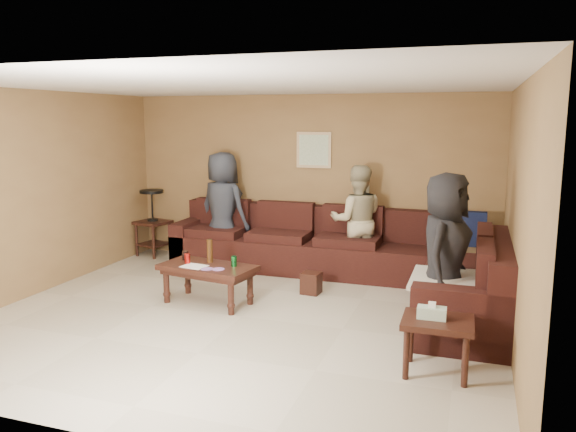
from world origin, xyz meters
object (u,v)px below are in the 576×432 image
Objects in this scene: side_table_right at (437,327)px; person_right at (445,254)px; end_table_left at (153,221)px; waste_bin at (311,283)px; person_left at (223,208)px; coffee_table at (208,271)px; person_middle at (357,221)px; sectional_sofa at (345,261)px.

side_table_right is 1.05m from person_right.
waste_bin is (2.94, -1.11, -0.41)m from end_table_left.
person_left is (-1.66, 1.00, 0.70)m from waste_bin.
end_table_left is 5.42m from side_table_right.
waste_bin is 2.07m from person_left.
person_left reaches higher than end_table_left.
person_left reaches higher than coffee_table.
waste_bin is at bearing 56.42° from person_middle.
sectional_sofa is at bearing -179.29° from person_left.
end_table_left is at bearing 79.97° from person_right.
person_left reaches higher than sectional_sofa.
side_table_right is (4.57, -2.91, -0.13)m from end_table_left.
coffee_table is at bearing 101.34° from person_right.
coffee_table is at bearing 125.20° from person_left.
person_left reaches higher than side_table_right.
side_table_right is 0.39× the size of person_right.
waste_bin is 1.95m from person_right.
sectional_sofa is at bearing 72.65° from person_middle.
coffee_table is 1.31m from waste_bin.
side_table_right is 0.41× the size of person_middle.
person_middle is at bearing 47.41° from person_right.
person_right reaches higher than coffee_table.
sectional_sofa is 4.44× the size of end_table_left.
side_table_right is at bearing 155.39° from person_left.
end_table_left reaches higher than coffee_table.
side_table_right is 2.45m from waste_bin.
coffee_table is at bearing -138.37° from sectional_sofa.
person_right is (1.62, -0.83, 0.69)m from waste_bin.
sectional_sofa is 0.60m from waste_bin.
end_table_left is at bearing 159.37° from waste_bin.
person_left is at bearing 109.37° from coffee_table.
person_middle is 0.94× the size of person_right.
person_right is (4.56, -1.93, 0.27)m from end_table_left.
person_right is at bearing -45.01° from sectional_sofa.
end_table_left is 3.17m from waste_bin.
person_middle is (0.03, 0.55, 0.44)m from sectional_sofa.
end_table_left is at bearing 135.51° from coffee_table.
person_right reaches higher than waste_bin.
person_left is at bearing 73.80° from person_right.
person_right is at bearing 90.57° from side_table_right.
coffee_table is 1.13× the size of end_table_left.
person_left is 3.76m from person_right.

